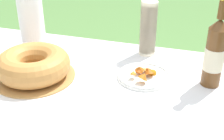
{
  "coord_description": "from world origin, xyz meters",
  "views": [
    {
      "loc": [
        0.31,
        -0.79,
        1.29
      ],
      "look_at": [
        0.01,
        0.17,
        0.74
      ],
      "focal_mm": 50.0,
      "sensor_mm": 36.0,
      "label": 1
    }
  ],
  "objects_px": {
    "cup_stack": "(148,28)",
    "snack_plate_right": "(144,75)",
    "cider_bottle_amber": "(215,53)",
    "bundt_cake": "(33,65)",
    "paper_towel_roll": "(32,21)"
  },
  "relations": [
    {
      "from": "cup_stack",
      "to": "cider_bottle_amber",
      "type": "xyz_separation_m",
      "value": [
        0.28,
        -0.19,
        0.01
      ]
    },
    {
      "from": "cider_bottle_amber",
      "to": "paper_towel_roll",
      "type": "xyz_separation_m",
      "value": [
        -0.79,
        0.1,
        0.0
      ]
    },
    {
      "from": "cup_stack",
      "to": "cider_bottle_amber",
      "type": "bearing_deg",
      "value": -34.64
    },
    {
      "from": "bundt_cake",
      "to": "cup_stack",
      "type": "bearing_deg",
      "value": 41.89
    },
    {
      "from": "snack_plate_right",
      "to": "paper_towel_roll",
      "type": "bearing_deg",
      "value": 167.09
    },
    {
      "from": "bundt_cake",
      "to": "snack_plate_right",
      "type": "relative_size",
      "value": 1.52
    },
    {
      "from": "bundt_cake",
      "to": "cup_stack",
      "type": "distance_m",
      "value": 0.51
    },
    {
      "from": "bundt_cake",
      "to": "cup_stack",
      "type": "relative_size",
      "value": 1.31
    },
    {
      "from": "bundt_cake",
      "to": "paper_towel_roll",
      "type": "relative_size",
      "value": 1.19
    },
    {
      "from": "cider_bottle_amber",
      "to": "paper_towel_roll",
      "type": "relative_size",
      "value": 1.27
    },
    {
      "from": "cup_stack",
      "to": "snack_plate_right",
      "type": "height_order",
      "value": "cup_stack"
    },
    {
      "from": "cup_stack",
      "to": "cider_bottle_amber",
      "type": "relative_size",
      "value": 0.71
    },
    {
      "from": "snack_plate_right",
      "to": "paper_towel_roll",
      "type": "distance_m",
      "value": 0.57
    },
    {
      "from": "cider_bottle_amber",
      "to": "snack_plate_right",
      "type": "bearing_deg",
      "value": -173.49
    },
    {
      "from": "bundt_cake",
      "to": "paper_towel_roll",
      "type": "height_order",
      "value": "paper_towel_roll"
    }
  ]
}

